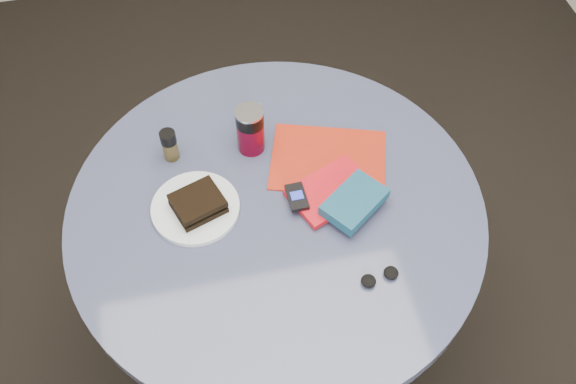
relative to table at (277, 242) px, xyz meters
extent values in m
plane|color=black|center=(0.00, 0.00, -0.59)|extent=(4.00, 4.00, 0.00)
cylinder|color=black|center=(0.00, 0.00, -0.57)|extent=(0.48, 0.48, 0.03)
cylinder|color=black|center=(0.00, 0.00, -0.22)|extent=(0.11, 0.11, 0.68)
cylinder|color=#353C58|center=(0.00, 0.00, 0.14)|extent=(1.00, 1.00, 0.04)
cylinder|color=white|center=(-0.19, 0.03, 0.17)|extent=(0.22, 0.22, 0.01)
cube|color=black|center=(-0.18, 0.02, 0.18)|extent=(0.14, 0.13, 0.02)
cube|color=#372B15|center=(-0.18, 0.02, 0.20)|extent=(0.12, 0.11, 0.01)
cube|color=black|center=(-0.18, 0.02, 0.21)|extent=(0.14, 0.13, 0.02)
cylinder|color=#590419|center=(-0.02, 0.19, 0.21)|extent=(0.08, 0.08, 0.09)
cylinder|color=black|center=(-0.02, 0.19, 0.27)|extent=(0.08, 0.08, 0.04)
cylinder|color=silver|center=(-0.02, 0.19, 0.29)|extent=(0.08, 0.08, 0.01)
cylinder|color=#453B1D|center=(-0.22, 0.21, 0.19)|extent=(0.04, 0.04, 0.06)
cylinder|color=black|center=(-0.22, 0.21, 0.24)|extent=(0.05, 0.05, 0.03)
cube|color=#9A1F0E|center=(0.16, 0.11, 0.17)|extent=(0.34, 0.29, 0.01)
cube|color=#B10D17|center=(0.14, 0.01, 0.18)|extent=(0.23, 0.19, 0.02)
cube|color=navy|center=(0.18, -0.05, 0.20)|extent=(0.18, 0.17, 0.03)
cube|color=black|center=(0.05, 0.00, 0.19)|extent=(0.04, 0.08, 0.01)
cube|color=#2130A8|center=(0.05, 0.00, 0.20)|extent=(0.03, 0.02, 0.00)
ellipsoid|color=black|center=(0.16, -0.24, 0.17)|extent=(0.04, 0.04, 0.02)
ellipsoid|color=black|center=(0.21, -0.24, 0.17)|extent=(0.04, 0.04, 0.02)
camera|label=1|loc=(-0.16, -0.85, 1.42)|focal=40.00mm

